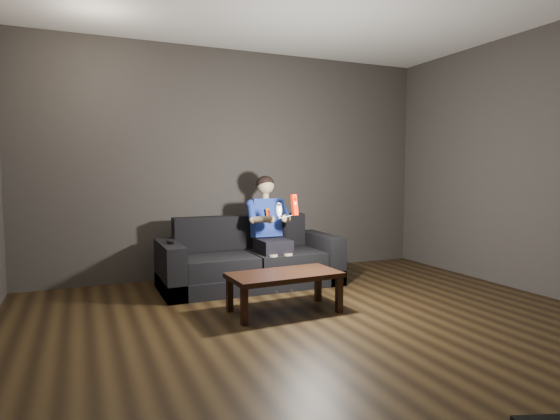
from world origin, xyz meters
name	(u,v)px	position (x,y,z in m)	size (l,w,h in m)	color
floor	(343,339)	(0.00, 0.00, 0.00)	(5.00, 5.00, 0.00)	black
back_wall	(238,164)	(0.00, 2.50, 1.35)	(5.00, 0.04, 2.70)	#3A3732
sofa	(250,263)	(-0.09, 1.85, 0.24)	(1.94, 0.84, 0.75)	black
child	(270,223)	(0.14, 1.81, 0.69)	(0.48, 0.59, 1.18)	black
wii_remote_red	(294,205)	(0.23, 1.36, 0.91)	(0.07, 0.09, 0.22)	red
nunchuk_white	(279,210)	(0.06, 1.36, 0.87)	(0.09, 0.11, 0.16)	white
wii_remote_black	(170,242)	(-0.96, 1.78, 0.54)	(0.05, 0.14, 0.03)	black
coffee_table	(284,278)	(-0.13, 0.80, 0.31)	(1.01, 0.54, 0.36)	black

